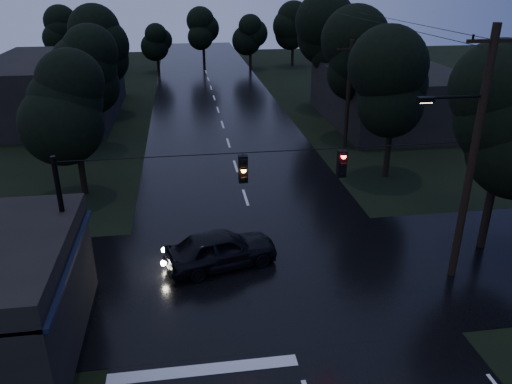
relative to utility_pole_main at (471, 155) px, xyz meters
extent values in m
cube|color=black|center=(-7.41, 19.00, -5.26)|extent=(12.00, 120.00, 0.02)
cube|color=black|center=(-7.41, 1.00, -5.26)|extent=(60.00, 9.00, 0.02)
cube|color=black|center=(-14.41, -2.00, -2.06)|extent=(0.30, 7.00, 0.15)
cylinder|color=black|center=(-14.61, -5.00, -3.76)|extent=(0.10, 0.10, 3.00)
cylinder|color=black|center=(-14.61, 1.00, -3.76)|extent=(0.10, 0.10, 3.00)
cube|color=#E8D15D|center=(-14.46, -3.50, -2.76)|extent=(0.06, 1.60, 0.50)
cube|color=#E8D15D|center=(-14.46, -0.80, -2.76)|extent=(0.06, 1.20, 0.50)
cube|color=black|center=(6.59, 23.00, -3.06)|extent=(10.00, 14.00, 4.40)
cube|color=black|center=(-21.41, 29.00, -2.76)|extent=(10.00, 16.00, 5.00)
cylinder|color=black|center=(0.09, 0.00, -0.26)|extent=(0.30, 0.30, 10.00)
cube|color=black|center=(0.09, 0.00, 4.14)|extent=(2.00, 0.12, 0.12)
cylinder|color=black|center=(-1.01, 0.00, 2.24)|extent=(2.20, 0.10, 0.10)
cube|color=black|center=(-2.11, 0.00, 2.19)|extent=(0.60, 0.25, 0.18)
cube|color=#FFB266|center=(-2.11, 0.00, 2.09)|extent=(0.45, 0.18, 0.03)
cylinder|color=black|center=(0.89, 17.00, -1.51)|extent=(0.30, 0.30, 7.50)
cube|color=black|center=(0.89, 17.00, 1.64)|extent=(2.00, 0.12, 0.12)
cylinder|color=black|center=(-14.91, 0.00, -2.26)|extent=(0.18, 0.18, 6.00)
cylinder|color=black|center=(-7.41, 0.00, 0.54)|extent=(15.00, 0.03, 0.03)
cube|color=black|center=(-8.61, 0.00, -0.06)|extent=(0.32, 0.25, 1.00)
sphere|color=orange|center=(-8.61, -0.15, -0.06)|extent=(0.18, 0.18, 0.18)
cube|color=black|center=(-5.01, 0.00, -0.06)|extent=(0.32, 0.25, 1.00)
sphere|color=#FF0C07|center=(-5.01, -0.15, -0.06)|extent=(0.18, 0.18, 0.18)
cylinder|color=black|center=(2.59, 2.00, -3.86)|extent=(0.36, 0.36, 2.80)
sphere|color=black|center=(2.59, 2.00, -0.46)|extent=(4.48, 4.48, 4.48)
sphere|color=black|center=(2.59, 2.00, 0.74)|extent=(4.48, 4.48, 4.48)
sphere|color=black|center=(2.59, 2.00, 1.94)|extent=(4.48, 4.48, 4.48)
cylinder|color=black|center=(-16.41, 11.00, -4.03)|extent=(0.36, 0.36, 2.45)
sphere|color=black|center=(-16.41, 11.00, -1.06)|extent=(3.92, 3.92, 3.92)
sphere|color=black|center=(-16.41, 11.00, -0.01)|extent=(3.92, 3.92, 3.92)
sphere|color=black|center=(-16.41, 11.00, 1.04)|extent=(3.92, 3.92, 3.92)
cylinder|color=black|center=(-17.01, 19.00, -3.95)|extent=(0.36, 0.36, 2.62)
sphere|color=black|center=(-17.01, 19.00, -0.76)|extent=(4.20, 4.20, 4.20)
sphere|color=black|center=(-17.01, 19.00, 0.37)|extent=(4.20, 4.20, 4.20)
sphere|color=black|center=(-17.01, 19.00, 1.49)|extent=(4.20, 4.20, 4.20)
cylinder|color=black|center=(-17.61, 29.00, -3.86)|extent=(0.36, 0.36, 2.80)
sphere|color=black|center=(-17.61, 29.00, -0.46)|extent=(4.48, 4.48, 4.48)
sphere|color=black|center=(-17.61, 29.00, 0.74)|extent=(4.48, 4.48, 4.48)
sphere|color=black|center=(-17.61, 29.00, 1.94)|extent=(4.48, 4.48, 4.48)
cylinder|color=black|center=(1.59, 11.00, -3.95)|extent=(0.36, 0.36, 2.62)
sphere|color=black|center=(1.59, 11.00, -0.76)|extent=(4.20, 4.20, 4.20)
sphere|color=black|center=(1.59, 11.00, 0.37)|extent=(4.20, 4.20, 4.20)
sphere|color=black|center=(1.59, 11.00, 1.49)|extent=(4.20, 4.20, 4.20)
cylinder|color=black|center=(2.19, 19.00, -3.86)|extent=(0.36, 0.36, 2.80)
sphere|color=black|center=(2.19, 19.00, -0.46)|extent=(4.48, 4.48, 4.48)
sphere|color=black|center=(2.19, 19.00, 0.74)|extent=(4.48, 4.48, 4.48)
sphere|color=black|center=(2.19, 19.00, 1.94)|extent=(4.48, 4.48, 4.48)
cylinder|color=black|center=(2.79, 29.00, -3.77)|extent=(0.36, 0.36, 2.97)
sphere|color=black|center=(2.79, 29.00, -0.16)|extent=(4.76, 4.76, 4.76)
sphere|color=black|center=(2.79, 29.00, 1.12)|extent=(4.76, 4.76, 4.76)
sphere|color=black|center=(2.79, 29.00, 2.39)|extent=(4.76, 4.76, 4.76)
imported|color=black|center=(-9.33, 2.14, -4.45)|extent=(5.10, 3.05, 1.63)
camera|label=1|loc=(-10.56, -16.29, 6.21)|focal=35.00mm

